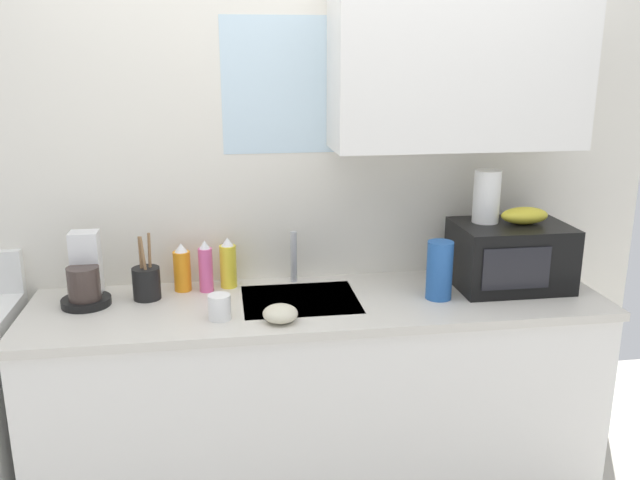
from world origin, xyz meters
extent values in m
cube|color=silver|center=(0.00, 0.35, 1.25)|extent=(3.07, 0.10, 2.50)
cube|color=white|center=(0.58, 0.14, 1.79)|extent=(1.01, 0.32, 0.62)
cube|color=silver|center=(-0.08, 0.31, 1.73)|extent=(0.56, 0.02, 0.55)
cube|color=white|center=(0.00, 0.00, 0.43)|extent=(2.27, 0.60, 0.86)
cube|color=beige|center=(0.00, 0.00, 0.88)|extent=(2.30, 0.63, 0.03)
cube|color=#9EA0A5|center=(-0.08, 0.02, 0.83)|extent=(0.46, 0.38, 0.14)
cylinder|color=#B2B5BA|center=(-0.08, 0.24, 1.01)|extent=(0.03, 0.03, 0.22)
cube|color=black|center=(0.82, 0.05, 1.04)|extent=(0.46, 0.34, 0.27)
cube|color=black|center=(0.77, -0.12, 1.04)|extent=(0.28, 0.01, 0.17)
ellipsoid|color=gold|center=(0.87, 0.05, 1.20)|extent=(0.20, 0.11, 0.07)
cylinder|color=white|center=(0.72, 0.10, 1.28)|extent=(0.11, 0.11, 0.22)
cylinder|color=black|center=(-0.92, 0.08, 0.92)|extent=(0.19, 0.19, 0.03)
cylinder|color=#3F332D|center=(-0.92, 0.07, 1.00)|extent=(0.12, 0.12, 0.13)
cube|color=silver|center=(-0.92, 0.15, 1.05)|extent=(0.11, 0.09, 0.26)
cylinder|color=yellow|center=(-0.36, 0.21, 0.99)|extent=(0.07, 0.07, 0.18)
cone|color=white|center=(-0.36, 0.21, 1.10)|extent=(0.05, 0.05, 0.04)
cylinder|color=#E55999|center=(-0.45, 0.18, 0.99)|extent=(0.06, 0.06, 0.18)
cone|color=white|center=(-0.45, 0.18, 1.10)|extent=(0.04, 0.04, 0.04)
cylinder|color=orange|center=(-0.55, 0.20, 0.98)|extent=(0.07, 0.07, 0.17)
cone|color=white|center=(-0.55, 0.20, 1.08)|extent=(0.05, 0.05, 0.04)
cylinder|color=#2659A5|center=(0.48, -0.05, 1.02)|extent=(0.10, 0.10, 0.24)
cylinder|color=white|center=(-0.40, -0.14, 0.95)|extent=(0.08, 0.08, 0.09)
cylinder|color=black|center=(-0.69, 0.12, 0.97)|extent=(0.11, 0.11, 0.13)
cylinder|color=olive|center=(-0.70, 0.12, 1.05)|extent=(0.01, 0.02, 0.22)
cylinder|color=olive|center=(-0.67, 0.13, 1.05)|extent=(0.02, 0.03, 0.23)
cylinder|color=olive|center=(-0.69, 0.10, 1.05)|extent=(0.03, 0.03, 0.23)
ellipsoid|color=beige|center=(-0.18, -0.20, 0.93)|extent=(0.13, 0.13, 0.06)
camera|label=1|loc=(-0.37, -2.47, 1.86)|focal=37.39mm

